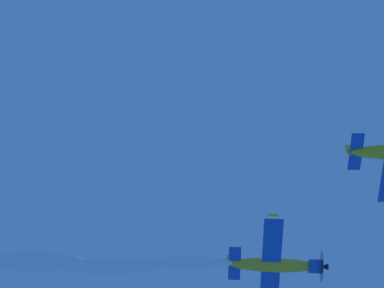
% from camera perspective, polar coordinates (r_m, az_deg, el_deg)
% --- Properties ---
extents(airplane_left_wingman, '(8.03, 9.04, 2.87)m').
position_cam_1_polar(airplane_left_wingman, '(64.61, 6.03, -8.53)').
color(airplane_left_wingman, gold).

